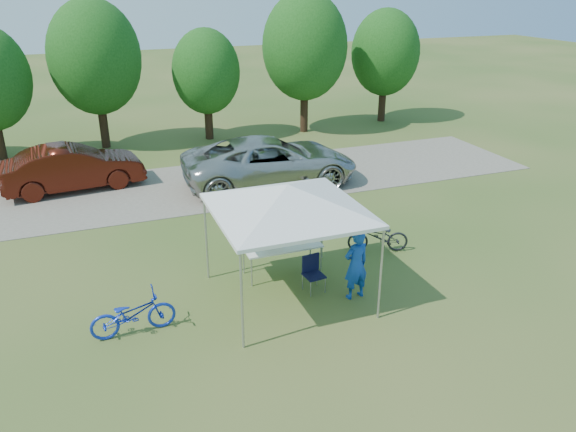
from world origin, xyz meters
The scene contains 13 objects.
ground centered at (0.00, 0.00, 0.00)m, with size 100.00×100.00×0.00m, color #2D5119.
gravel_strip centered at (0.00, 8.00, 0.01)m, with size 24.00×5.00×0.02m, color gray.
canopy centered at (0.00, 0.00, 2.65)m, with size 4.53×4.53×3.00m.
treeline centered at (-0.29, 14.05, 3.53)m, with size 24.89×4.28×6.30m.
folding_table centered at (0.26, 1.08, 0.73)m, with size 1.88×0.78×0.77m.
folding_chair centered at (0.65, 0.12, 0.50)m, with size 0.48×0.50×0.85m.
cooler centered at (0.03, 1.08, 0.92)m, with size 0.42×0.28×0.30m.
ice_cream_cup centered at (0.79, 1.03, 0.80)m, with size 0.08×0.08×0.06m, color #BAD031.
cyclist centered at (1.42, -0.55, 0.83)m, with size 0.61×0.40×1.67m, color #1441A4.
bike_blue centered at (-3.45, -0.23, 0.45)m, with size 0.60×1.72×0.90m, color #1530B8.
bike_dark centered at (3.05, 1.33, 0.42)m, with size 0.56×1.61×0.84m, color black.
minivan centered at (2.07, 7.25, 0.86)m, with size 2.79×6.06×1.68m, color #B2B1AD.
sedan centered at (-4.36, 9.21, 0.78)m, with size 1.61×4.62×1.52m, color #42130B.
Camera 1 is at (-3.91, -10.41, 6.74)m, focal length 35.00 mm.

